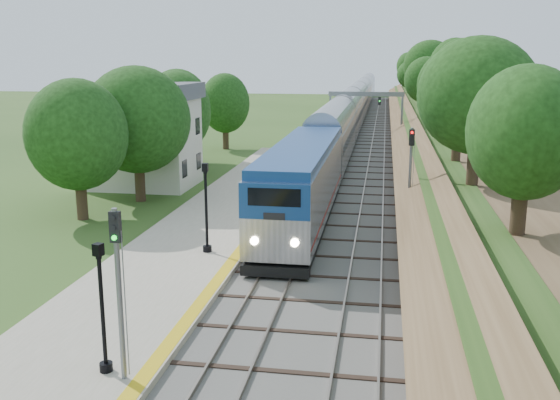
% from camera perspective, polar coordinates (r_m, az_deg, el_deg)
% --- Properties ---
extents(trackbed, '(9.50, 170.00, 0.28)m').
position_cam_1_polar(trackbed, '(76.54, 7.50, 5.39)').
color(trackbed, '#4C4944').
rests_on(trackbed, ground).
extents(platform, '(6.40, 68.00, 0.38)m').
position_cam_1_polar(platform, '(34.72, -7.32, -3.44)').
color(platform, gray).
rests_on(platform, ground).
extents(yellow_stripe, '(0.55, 68.00, 0.01)m').
position_cam_1_polar(yellow_stripe, '(33.97, -2.71, -3.37)').
color(yellow_stripe, gold).
rests_on(yellow_stripe, platform).
extents(embankment, '(10.64, 170.00, 11.70)m').
position_cam_1_polar(embankment, '(76.49, 13.84, 6.55)').
color(embankment, brown).
rests_on(embankment, ground).
extents(station_building, '(8.60, 6.60, 8.00)m').
position_cam_1_polar(station_building, '(49.83, -12.57, 5.90)').
color(station_building, beige).
rests_on(station_building, ground).
extents(signal_gantry, '(8.40, 0.38, 6.20)m').
position_cam_1_polar(signal_gantry, '(71.07, 7.84, 8.67)').
color(signal_gantry, slate).
rests_on(signal_gantry, ground).
extents(trees_behind_platform, '(7.82, 53.32, 7.21)m').
position_cam_1_polar(trees_behind_platform, '(40.15, -13.78, 4.85)').
color(trees_behind_platform, '#332316').
rests_on(trees_behind_platform, ground).
extents(train, '(3.22, 150.84, 4.73)m').
position_cam_1_polar(train, '(100.67, 6.92, 8.52)').
color(train, black).
rests_on(train, trackbed).
extents(lamppost_mid, '(0.41, 0.41, 4.13)m').
position_cam_1_polar(lamppost_mid, '(20.01, -15.91, -10.13)').
color(lamppost_mid, black).
rests_on(lamppost_mid, platform).
extents(lamppost_far, '(0.44, 0.44, 4.49)m').
position_cam_1_polar(lamppost_far, '(31.06, -6.75, -1.17)').
color(lamppost_far, black).
rests_on(lamppost_far, platform).
extents(signal_platform, '(0.31, 0.25, 5.31)m').
position_cam_1_polar(signal_platform, '(18.93, -14.57, -6.77)').
color(signal_platform, slate).
rests_on(signal_platform, platform).
extents(signal_farside, '(0.32, 0.25, 5.84)m').
position_cam_1_polar(signal_farside, '(37.10, 11.84, 3.00)').
color(signal_farside, slate).
rests_on(signal_farside, ground).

